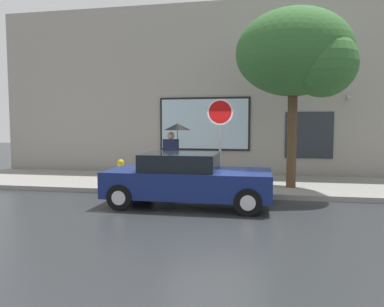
{
  "coord_description": "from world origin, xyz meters",
  "views": [
    {
      "loc": [
        1.03,
        -8.97,
        2.05
      ],
      "look_at": [
        -0.95,
        1.8,
        1.2
      ],
      "focal_mm": 33.02,
      "sensor_mm": 36.0,
      "label": 1
    }
  ],
  "objects_px": {
    "fire_hydrant": "(121,171)",
    "pedestrian_with_umbrella": "(175,137)",
    "parked_car": "(187,179)",
    "street_tree": "(299,55)",
    "stop_sign": "(220,126)"
  },
  "relations": [
    {
      "from": "street_tree",
      "to": "stop_sign",
      "type": "bearing_deg",
      "value": -159.2
    },
    {
      "from": "fire_hydrant",
      "to": "stop_sign",
      "type": "height_order",
      "value": "stop_sign"
    },
    {
      "from": "fire_hydrant",
      "to": "pedestrian_with_umbrella",
      "type": "xyz_separation_m",
      "value": [
        1.8,
        0.26,
        1.15
      ]
    },
    {
      "from": "fire_hydrant",
      "to": "street_tree",
      "type": "distance_m",
      "value": 6.76
    },
    {
      "from": "fire_hydrant",
      "to": "stop_sign",
      "type": "xyz_separation_m",
      "value": [
        3.42,
        -0.82,
        1.51
      ]
    },
    {
      "from": "parked_car",
      "to": "street_tree",
      "type": "relative_size",
      "value": 0.77
    },
    {
      "from": "parked_car",
      "to": "pedestrian_with_umbrella",
      "type": "bearing_deg",
      "value": 110.04
    },
    {
      "from": "street_tree",
      "to": "parked_car",
      "type": "bearing_deg",
      "value": -142.72
    },
    {
      "from": "pedestrian_with_umbrella",
      "to": "street_tree",
      "type": "distance_m",
      "value": 4.63
    },
    {
      "from": "parked_car",
      "to": "street_tree",
      "type": "distance_m",
      "value": 5.13
    },
    {
      "from": "pedestrian_with_umbrella",
      "to": "street_tree",
      "type": "bearing_deg",
      "value": -3.19
    },
    {
      "from": "pedestrian_with_umbrella",
      "to": "fire_hydrant",
      "type": "bearing_deg",
      "value": -171.66
    },
    {
      "from": "street_tree",
      "to": "stop_sign",
      "type": "height_order",
      "value": "street_tree"
    },
    {
      "from": "parked_car",
      "to": "street_tree",
      "type": "xyz_separation_m",
      "value": [
        2.99,
        2.28,
        3.5
      ]
    },
    {
      "from": "parked_car",
      "to": "stop_sign",
      "type": "relative_size",
      "value": 1.56
    }
  ]
}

